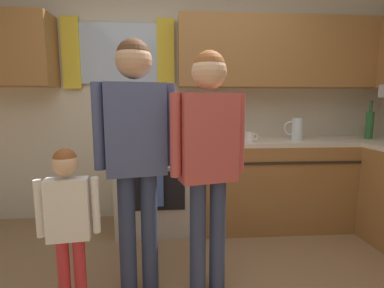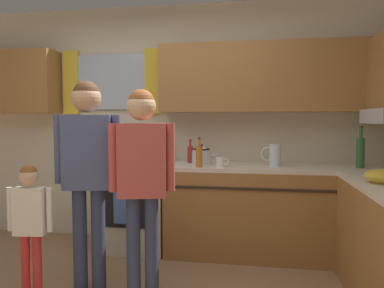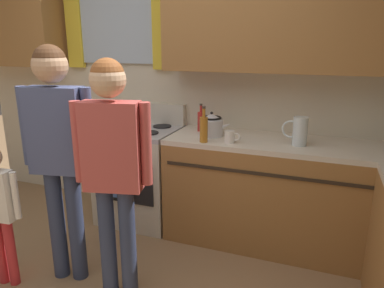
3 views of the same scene
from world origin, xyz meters
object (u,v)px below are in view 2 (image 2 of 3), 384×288
(bottle_wine_green, at_px, (360,152))
(bottle_sauce_red, at_px, (190,154))
(stovetop_kettle, at_px, (202,155))
(stove_oven, at_px, (136,204))
(water_pitcher, at_px, (274,155))
(adult_in_plaid, at_px, (142,168))
(mug_ceramic_white, at_px, (221,162))
(adult_holding_child, at_px, (88,160))
(small_child, at_px, (30,216))
(bottle_oil_amber, at_px, (199,156))
(mixing_bowl, at_px, (382,177))

(bottle_wine_green, height_order, bottle_sauce_red, bottle_wine_green)
(stovetop_kettle, bearing_deg, stove_oven, 178.14)
(stove_oven, height_order, water_pitcher, water_pitcher)
(adult_in_plaid, bearing_deg, mug_ceramic_white, 59.67)
(bottle_wine_green, height_order, adult_in_plaid, adult_in_plaid)
(adult_holding_child, bearing_deg, bottle_sauce_red, 61.03)
(bottle_wine_green, height_order, stovetop_kettle, bottle_wine_green)
(mug_ceramic_white, relative_size, small_child, 0.12)
(adult_holding_child, bearing_deg, stove_oven, 87.38)
(bottle_wine_green, xyz_separation_m, adult_holding_child, (-2.26, -0.97, -0.01))
(bottle_wine_green, xyz_separation_m, water_pitcher, (-0.79, -0.04, -0.04))
(adult_holding_child, distance_m, small_child, 0.58)
(bottle_sauce_red, bearing_deg, stove_oven, -169.40)
(bottle_sauce_red, height_order, mug_ceramic_white, bottle_sauce_red)
(water_pitcher, bearing_deg, small_child, -147.58)
(stove_oven, xyz_separation_m, mug_ceramic_white, (0.92, -0.19, 0.48))
(bottle_oil_amber, bearing_deg, mixing_bowl, -24.58)
(water_pitcher, bearing_deg, adult_in_plaid, -135.74)
(mug_ceramic_white, xyz_separation_m, stovetop_kettle, (-0.21, 0.17, 0.05))
(bottle_oil_amber, distance_m, mug_ceramic_white, 0.22)
(mixing_bowl, height_order, adult_in_plaid, adult_in_plaid)
(mixing_bowl, relative_size, adult_in_plaid, 0.15)
(stove_oven, height_order, stovetop_kettle, stovetop_kettle)
(stovetop_kettle, relative_size, small_child, 0.27)
(stove_oven, bearing_deg, bottle_wine_green, -0.81)
(bottle_oil_amber, relative_size, mixing_bowl, 1.24)
(bottle_wine_green, bearing_deg, mixing_bowl, -95.77)
(bottle_oil_amber, xyz_separation_m, mug_ceramic_white, (0.20, 0.05, -0.06))
(water_pitcher, bearing_deg, stovetop_kettle, 176.28)
(mixing_bowl, relative_size, small_child, 0.23)
(bottle_oil_amber, xyz_separation_m, small_child, (-1.12, -0.99, -0.37))
(bottle_sauce_red, relative_size, adult_in_plaid, 0.16)
(adult_in_plaid, bearing_deg, water_pitcher, 44.26)
(mug_ceramic_white, distance_m, water_pitcher, 0.52)
(stove_oven, xyz_separation_m, adult_holding_child, (-0.05, -1.01, 0.57))
(bottle_sauce_red, bearing_deg, adult_in_plaid, -97.92)
(water_pitcher, distance_m, adult_in_plaid, 1.42)
(bottle_oil_amber, relative_size, small_child, 0.28)
(stove_oven, bearing_deg, small_child, -108.17)
(water_pitcher, bearing_deg, mixing_bowl, -49.30)
(mixing_bowl, distance_m, adult_holding_child, 2.18)
(bottle_wine_green, xyz_separation_m, stovetop_kettle, (-1.50, 0.01, -0.06))
(mug_ceramic_white, height_order, small_child, small_child)
(stove_oven, bearing_deg, stovetop_kettle, -1.86)
(stove_oven, relative_size, mug_ceramic_white, 8.76)
(mug_ceramic_white, bearing_deg, bottle_oil_amber, -165.43)
(bottle_oil_amber, xyz_separation_m, water_pitcher, (0.71, 0.17, 0.00))
(bottle_wine_green, height_order, water_pitcher, bottle_wine_green)
(small_child, bearing_deg, mug_ceramic_white, 38.25)
(bottle_oil_amber, height_order, mixing_bowl, bottle_oil_amber)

